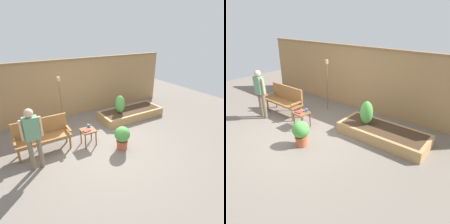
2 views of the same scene
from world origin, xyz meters
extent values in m
plane|color=#70665B|center=(0.00, 0.00, 0.00)|extent=(14.00, 14.00, 0.00)
cube|color=#A37A4C|center=(0.00, 2.60, 1.05)|extent=(8.40, 0.10, 2.10)
cube|color=olive|center=(0.00, 2.60, 2.13)|extent=(8.40, 0.14, 0.06)
cylinder|color=#936033|center=(-0.85, 0.73, 0.20)|extent=(0.06, 0.06, 0.40)
cylinder|color=#936033|center=(-0.85, 0.37, 0.20)|extent=(0.06, 0.06, 0.40)
cylinder|color=#936033|center=(-2.17, 0.73, 0.20)|extent=(0.06, 0.06, 0.40)
cylinder|color=#936033|center=(-2.17, 0.37, 0.20)|extent=(0.06, 0.06, 0.40)
cube|color=#936033|center=(-1.51, 0.55, 0.43)|extent=(1.44, 0.48, 0.06)
cube|color=#936033|center=(-1.51, 0.76, 0.70)|extent=(1.44, 0.06, 0.48)
cube|color=#936033|center=(-2.20, 0.55, 0.56)|extent=(0.06, 0.48, 0.04)
cube|color=#936033|center=(-0.82, 0.55, 0.56)|extent=(0.06, 0.48, 0.04)
cylinder|color=brown|center=(-0.16, 0.46, 0.22)|extent=(0.04, 0.04, 0.44)
cylinder|color=brown|center=(-0.16, 0.13, 0.22)|extent=(0.04, 0.04, 0.44)
cylinder|color=brown|center=(-0.49, 0.46, 0.22)|extent=(0.04, 0.04, 0.44)
cylinder|color=brown|center=(-0.49, 0.13, 0.22)|extent=(0.04, 0.04, 0.44)
cube|color=brown|center=(-0.33, 0.29, 0.46)|extent=(0.40, 0.40, 0.04)
cylinder|color=teal|center=(-0.25, 0.42, 0.53)|extent=(0.08, 0.08, 0.09)
torus|color=teal|center=(-0.21, 0.42, 0.53)|extent=(0.06, 0.01, 0.06)
cube|color=#B2332D|center=(-0.39, 0.24, 0.49)|extent=(0.24, 0.20, 0.03)
cylinder|color=#B75638|center=(0.39, -0.39, 0.11)|extent=(0.30, 0.30, 0.23)
cylinder|color=#B75638|center=(0.39, -0.39, 0.24)|extent=(0.33, 0.33, 0.04)
sphere|color=#4C9942|center=(0.39, -0.39, 0.46)|extent=(0.44, 0.44, 0.44)
cube|color=#AD8451|center=(1.85, 0.75, 0.15)|extent=(2.40, 0.09, 0.30)
cube|color=#AD8451|center=(1.85, 1.66, 0.15)|extent=(2.40, 0.09, 0.30)
cube|color=#AD8451|center=(0.70, 1.21, 0.15)|extent=(0.09, 0.82, 0.30)
cube|color=#AD8451|center=(3.01, 1.21, 0.15)|extent=(0.09, 0.82, 0.30)
cube|color=#422D1E|center=(1.85, 1.21, 0.15)|extent=(2.22, 0.82, 0.30)
cylinder|color=brown|center=(1.33, 1.17, 0.33)|extent=(0.04, 0.04, 0.06)
ellipsoid|color=#4C9942|center=(1.33, 1.17, 0.63)|extent=(0.35, 0.35, 0.66)
cylinder|color=brown|center=(-0.62, 1.76, 0.81)|extent=(0.03, 0.03, 1.62)
cylinder|color=tan|center=(-0.62, 1.76, 1.68)|extent=(0.10, 0.10, 0.13)
cylinder|color=#70604C|center=(-1.72, -0.03, 0.41)|extent=(0.11, 0.11, 0.82)
cylinder|color=#70604C|center=(-1.92, -0.03, 0.41)|extent=(0.11, 0.11, 0.82)
cube|color=#5B8966|center=(-1.82, -0.03, 1.09)|extent=(0.32, 0.20, 0.54)
cylinder|color=tan|center=(-1.62, -0.03, 1.09)|extent=(0.07, 0.07, 0.49)
cylinder|color=tan|center=(-2.02, -0.03, 1.09)|extent=(0.07, 0.07, 0.49)
sphere|color=tan|center=(-1.82, -0.03, 1.46)|extent=(0.20, 0.20, 0.20)
camera|label=1|loc=(-2.17, -4.13, 3.10)|focal=30.28mm
camera|label=2|loc=(4.04, -3.42, 3.04)|focal=34.10mm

